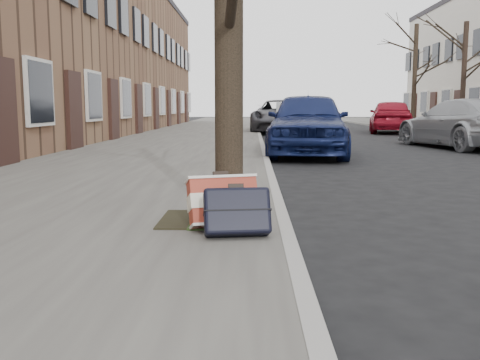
{
  "coord_description": "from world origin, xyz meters",
  "views": [
    {
      "loc": [
        -1.56,
        -3.8,
        1.2
      ],
      "look_at": [
        -1.66,
        0.8,
        0.56
      ],
      "focal_mm": 40.0,
      "sensor_mm": 36.0,
      "label": 1
    }
  ],
  "objects_px": {
    "suitcase_red": "(223,202)",
    "car_near_mid": "(296,121)",
    "suitcase_navy": "(237,211)",
    "car_near_front": "(308,123)"
  },
  "relations": [
    {
      "from": "suitcase_red",
      "to": "car_near_mid",
      "type": "bearing_deg",
      "value": 64.83
    },
    {
      "from": "car_near_mid",
      "to": "suitcase_red",
      "type": "bearing_deg",
      "value": -94.74
    },
    {
      "from": "suitcase_red",
      "to": "suitcase_navy",
      "type": "distance_m",
      "value": 0.35
    },
    {
      "from": "suitcase_red",
      "to": "car_near_front",
      "type": "relative_size",
      "value": 0.13
    },
    {
      "from": "car_near_front",
      "to": "car_near_mid",
      "type": "xyz_separation_m",
      "value": [
        0.21,
        6.1,
        -0.11
      ]
    },
    {
      "from": "car_near_front",
      "to": "car_near_mid",
      "type": "distance_m",
      "value": 6.11
    },
    {
      "from": "suitcase_navy",
      "to": "car_near_mid",
      "type": "distance_m",
      "value": 15.08
    },
    {
      "from": "suitcase_red",
      "to": "suitcase_navy",
      "type": "xyz_separation_m",
      "value": [
        0.13,
        -0.32,
        -0.02
      ]
    },
    {
      "from": "car_near_front",
      "to": "suitcase_navy",
      "type": "bearing_deg",
      "value": -93.72
    },
    {
      "from": "suitcase_red",
      "to": "suitcase_navy",
      "type": "bearing_deg",
      "value": -85.94
    }
  ]
}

